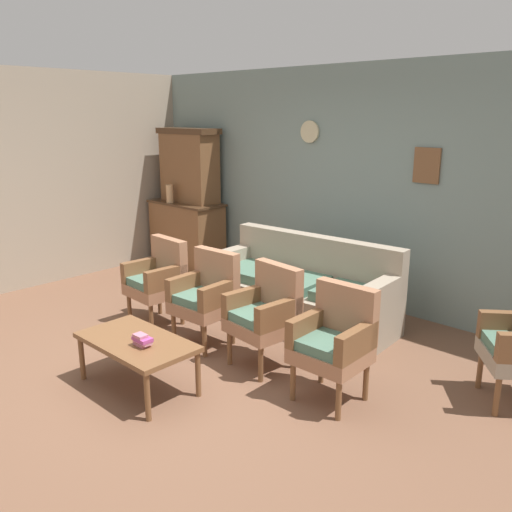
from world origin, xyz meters
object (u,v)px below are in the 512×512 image
armchair_near_cabinet (206,294)px  armchair_near_couch_end (266,312)px  vase_on_cabinet (170,194)px  coffee_table (137,345)px  floral_couch (301,293)px  armchair_row_middle (335,339)px  side_cabinet (187,234)px  book_stack_on_table (142,340)px  armchair_by_doorway (158,278)px

armchair_near_cabinet → armchair_near_couch_end: same height
vase_on_cabinet → coffee_table: vase_on_cabinet is taller
floral_couch → armchair_row_middle: same height
side_cabinet → book_stack_on_table: size_ratio=7.17×
armchair_near_cabinet → book_stack_on_table: size_ratio=5.58×
coffee_table → book_stack_on_table: bearing=-15.2°
floral_couch → armchair_near_cabinet: 1.10m
vase_on_cabinet → armchair_by_doorway: bearing=-41.8°
side_cabinet → armchair_near_couch_end: 3.41m
floral_couch → armchair_near_cabinet: bearing=-107.8°
armchair_by_doorway → armchair_near_couch_end: (1.49, 0.04, 0.00)m
book_stack_on_table → side_cabinet: bearing=135.0°
floral_couch → coffee_table: (-0.08, -2.01, 0.05)m
side_cabinet → vase_on_cabinet: size_ratio=4.53×
armchair_by_doorway → armchair_row_middle: bearing=-0.7°
side_cabinet → armchair_row_middle: bearing=-24.0°
armchair_near_cabinet → armchair_row_middle: 1.50m
floral_couch → book_stack_on_table: bearing=-88.5°
book_stack_on_table → armchair_row_middle: bearing=41.3°
side_cabinet → coffee_table: side_cabinet is taller
book_stack_on_table → armchair_by_doorway: bearing=138.6°
side_cabinet → floral_couch: (2.61, -0.62, -0.14)m
armchair_near_couch_end → side_cabinet: bearing=151.7°
vase_on_cabinet → book_stack_on_table: vase_on_cabinet is taller
armchair_near_couch_end → coffee_table: (-0.48, -1.01, -0.12)m
armchair_by_doorway → armchair_row_middle: size_ratio=1.00×
side_cabinet → armchair_by_doorway: side_cabinet is taller
armchair_near_cabinet → vase_on_cabinet: bearing=148.5°
book_stack_on_table → vase_on_cabinet: bearing=138.4°
coffee_table → floral_couch: bearing=87.7°
side_cabinet → floral_couch: bearing=-13.4°
book_stack_on_table → coffee_table: bearing=164.8°
floral_couch → coffee_table: floral_couch is taller
side_cabinet → armchair_near_cabinet: side_cabinet is taller
side_cabinet → vase_on_cabinet: 0.63m
armchair_by_doorway → armchair_near_couch_end: bearing=1.4°
floral_couch → armchair_by_doorway: size_ratio=2.32×
vase_on_cabinet → armchair_row_middle: (3.90, -1.49, -0.56)m
armchair_by_doorway → coffee_table: (1.01, -0.97, -0.12)m
armchair_by_doorway → side_cabinet: bearing=132.5°
vase_on_cabinet → armchair_near_cabinet: size_ratio=0.28×
vase_on_cabinet → armchair_by_doorway: vase_on_cabinet is taller
armchair_near_couch_end → armchair_near_cabinet: bearing=-177.0°
armchair_near_couch_end → book_stack_on_table: (-0.34, -1.04, -0.03)m
vase_on_cabinet → armchair_near_couch_end: (3.13, -1.43, -0.56)m
armchair_row_middle → book_stack_on_table: size_ratio=5.58×
floral_couch → armchair_by_doorway: bearing=-136.5°
side_cabinet → floral_couch: 2.68m
floral_couch → armchair_row_middle: size_ratio=2.32×
armchair_by_doorway → armchair_near_cabinet: bearing=-0.1°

